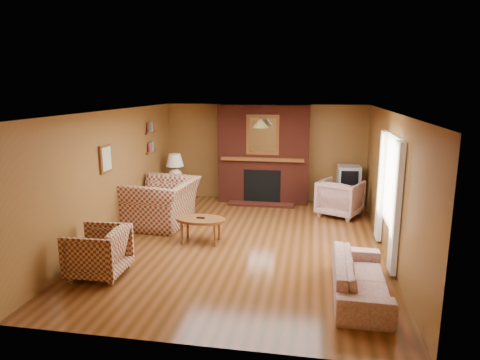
% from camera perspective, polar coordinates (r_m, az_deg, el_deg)
% --- Properties ---
extents(floor, '(6.50, 6.50, 0.00)m').
position_cam_1_polar(floor, '(7.95, 0.50, -8.39)').
color(floor, '#4D2C10').
rests_on(floor, ground).
extents(ceiling, '(6.50, 6.50, 0.00)m').
position_cam_1_polar(ceiling, '(7.46, 0.54, 9.14)').
color(ceiling, white).
rests_on(ceiling, wall_back).
extents(wall_back, '(6.50, 0.00, 6.50)m').
position_cam_1_polar(wall_back, '(10.78, 3.32, 3.67)').
color(wall_back, olive).
rests_on(wall_back, floor).
extents(wall_front, '(6.50, 0.00, 6.50)m').
position_cam_1_polar(wall_front, '(4.56, -6.17, -8.41)').
color(wall_front, olive).
rests_on(wall_front, floor).
extents(wall_left, '(0.00, 6.50, 6.50)m').
position_cam_1_polar(wall_left, '(8.38, -16.60, 0.70)').
color(wall_left, olive).
rests_on(wall_left, floor).
extents(wall_right, '(0.00, 6.50, 6.50)m').
position_cam_1_polar(wall_right, '(7.63, 19.38, -0.59)').
color(wall_right, olive).
rests_on(wall_right, floor).
extents(fireplace, '(2.20, 0.82, 2.40)m').
position_cam_1_polar(fireplace, '(10.53, 3.15, 3.36)').
color(fireplace, '#561D12').
rests_on(fireplace, floor).
extents(window_right, '(0.10, 1.85, 2.00)m').
position_cam_1_polar(window_right, '(7.45, 19.23, -1.46)').
color(window_right, beige).
rests_on(window_right, wall_right).
extents(bookshelf, '(0.09, 0.55, 0.71)m').
position_cam_1_polar(bookshelf, '(10.00, -11.66, 5.46)').
color(bookshelf, brown).
rests_on(bookshelf, wall_left).
extents(botanical_print, '(0.05, 0.40, 0.50)m').
position_cam_1_polar(botanical_print, '(8.04, -17.47, 2.71)').
color(botanical_print, brown).
rests_on(botanical_print, wall_left).
extents(pendant_light, '(0.36, 0.36, 0.48)m').
position_cam_1_polar(pendant_light, '(9.75, 2.73, 7.50)').
color(pendant_light, black).
rests_on(pendant_light, ceiling).
extents(plaid_loveseat, '(1.38, 1.55, 0.94)m').
position_cam_1_polar(plaid_loveseat, '(9.01, -10.35, -2.96)').
color(plaid_loveseat, maroon).
rests_on(plaid_loveseat, floor).
extents(plaid_armchair, '(0.85, 0.82, 0.75)m').
position_cam_1_polar(plaid_armchair, '(6.88, -18.42, -9.08)').
color(plaid_armchair, maroon).
rests_on(plaid_armchair, floor).
extents(floral_sofa, '(0.74, 1.81, 0.52)m').
position_cam_1_polar(floral_sofa, '(6.20, 15.77, -12.42)').
color(floral_sofa, beige).
rests_on(floral_sofa, floor).
extents(floral_armchair, '(1.15, 1.16, 0.80)m').
position_cam_1_polar(floral_armchair, '(9.76, 13.22, -2.35)').
color(floral_armchair, beige).
rests_on(floral_armchair, floor).
extents(coffee_table, '(0.92, 0.57, 0.48)m').
position_cam_1_polar(coffee_table, '(7.91, -5.26, -5.49)').
color(coffee_table, brown).
rests_on(coffee_table, floor).
extents(side_table, '(0.41, 0.41, 0.53)m').
position_cam_1_polar(side_table, '(10.65, -8.55, -1.70)').
color(side_table, brown).
rests_on(side_table, floor).
extents(table_lamp, '(0.43, 0.43, 0.70)m').
position_cam_1_polar(table_lamp, '(10.51, -8.66, 1.78)').
color(table_lamp, white).
rests_on(table_lamp, side_table).
extents(tv_stand, '(0.49, 0.44, 0.53)m').
position_cam_1_polar(tv_stand, '(10.49, 14.17, -2.14)').
color(tv_stand, black).
rests_on(tv_stand, floor).
extents(crt_tv, '(0.53, 0.53, 0.47)m').
position_cam_1_polar(crt_tv, '(10.38, 14.31, 0.54)').
color(crt_tv, '#AEB1B6').
rests_on(crt_tv, tv_stand).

